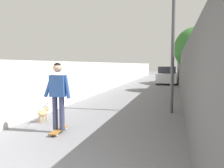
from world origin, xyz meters
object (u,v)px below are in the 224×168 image
dog (43,113)px  car_near (167,76)px  lamp_post (173,22)px  person_skateboarder (58,91)px  tree_right_mid (198,46)px  tree_right_near (196,49)px  skateboard (59,130)px

dog → car_near: bearing=-11.7°
dog → car_near: car_near is taller
lamp_post → dog: (-2.37, 3.70, -2.91)m
person_skateboarder → dog: bearing=49.8°
lamp_post → car_near: lamp_post is taller
tree_right_mid → lamp_post: tree_right_mid is taller
tree_right_mid → person_skateboarder: 16.85m
person_skateboarder → tree_right_near: bearing=-21.8°
tree_right_near → person_skateboarder: 10.92m
lamp_post → dog: 5.27m
tree_right_mid → person_skateboarder: tree_right_mid is taller
skateboard → car_near: size_ratio=0.19×
lamp_post → skateboard: size_ratio=5.77×
tree_right_mid → skateboard: 17.01m
tree_right_mid → dog: bearing=159.5°
person_skateboarder → dog: 1.53m
skateboard → lamp_post: bearing=-40.2°
tree_right_near → skateboard: tree_right_near is taller
tree_right_near → person_skateboarder: (-10.03, 4.00, -1.62)m
lamp_post → skateboard: lamp_post is taller
lamp_post → car_near: (12.65, 0.60, -2.47)m
lamp_post → dog: bearing=122.6°
skateboard → car_near: bearing=-7.6°
tree_right_near → skateboard: 11.11m
tree_right_near → person_skateboarder: bearing=158.2°
tree_right_mid → person_skateboarder: (-16.03, 4.67, -2.25)m
tree_right_mid → lamp_post: 12.97m
skateboard → dog: (0.84, 0.99, 0.21)m
skateboard → person_skateboarder: 1.01m
lamp_post → person_skateboarder: size_ratio=2.79×
tree_right_mid → lamp_post: (-12.82, 1.97, -0.14)m
lamp_post → person_skateboarder: lamp_post is taller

